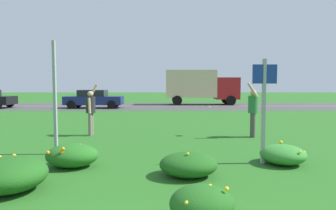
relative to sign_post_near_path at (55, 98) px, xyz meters
name	(u,v)px	position (x,y,z in m)	size (l,w,h in m)	color
ground_plane	(165,125)	(2.87, 5.87, -1.50)	(120.00, 120.00, 0.00)	#26601E
highway_strip	(167,106)	(2.87, 17.89, -1.50)	(120.00, 9.23, 0.01)	#424244
highway_center_stripe	(167,106)	(2.87, 17.89, -1.49)	(120.00, 0.16, 0.00)	yellow
daylily_clump_front_right	(9,174)	(0.22, -2.76, -1.20)	(1.29, 1.29, 0.59)	#1E5619
daylily_clump_mid_center	(283,154)	(5.67, -0.97, -1.27)	(1.04, 1.06, 0.50)	#337F2D
daylily_clump_mid_right	(72,155)	(0.82, -1.23, -1.24)	(1.17, 0.95, 0.54)	#23661E
daylily_clump_near_camera	(202,204)	(3.44, -3.92, -1.25)	(0.88, 0.77, 0.52)	#1E5619
daylily_clump_front_left	(188,164)	(3.39, -1.91, -1.26)	(1.17, 1.01, 0.53)	#1E5619
sign_post_near_path	(55,98)	(0.00, 0.00, 0.00)	(0.07, 0.10, 3.00)	#93969B
sign_post_by_roadside	(264,100)	(5.21, -0.93, -0.01)	(0.56, 0.10, 2.44)	#93969B
person_thrower_dark_shirt	(91,109)	(0.17, 2.94, -0.52)	(0.40, 0.49, 1.89)	#232328
person_catcher_green_shirt	(253,109)	(5.97, 2.59, -0.49)	(0.44, 0.50, 1.93)	#287038
frisbee_pale_blue	(207,107)	(4.41, 2.88, -0.44)	(0.24, 0.23, 0.06)	#ADD6E5
car_navy_center_left	(94,99)	(-2.93, 15.82, -0.76)	(4.50, 2.00, 1.45)	navy
box_truck_red	(200,85)	(6.00, 19.97, 0.30)	(6.70, 2.46, 3.20)	maroon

